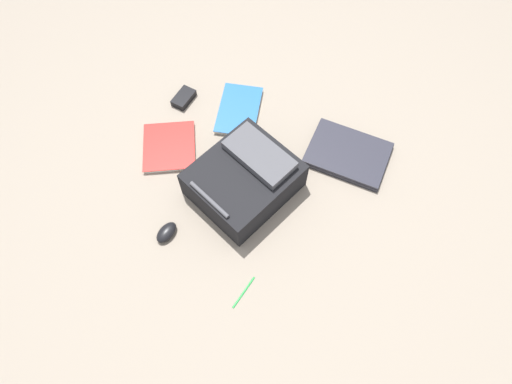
{
  "coord_description": "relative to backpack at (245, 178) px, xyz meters",
  "views": [
    {
      "loc": [
        0.26,
        -0.8,
        1.62
      ],
      "look_at": [
        0.03,
        -0.01,
        0.02
      ],
      "focal_mm": 31.3,
      "sensor_mm": 36.0,
      "label": 1
    }
  ],
  "objects": [
    {
      "name": "laptop",
      "position": [
        0.37,
        0.27,
        -0.06
      ],
      "size": [
        0.36,
        0.28,
        0.03
      ],
      "color": "#24242C",
      "rests_on": "ground_plane"
    },
    {
      "name": "book_manual",
      "position": [
        -0.37,
        0.09,
        -0.07
      ],
      "size": [
        0.29,
        0.31,
        0.02
      ],
      "color": "silver",
      "rests_on": "ground_plane"
    },
    {
      "name": "ground_plane",
      "position": [
        0.03,
        -0.0,
        -0.08
      ],
      "size": [
        3.31,
        3.31,
        0.0
      ],
      "primitive_type": "plane",
      "color": "gray"
    },
    {
      "name": "backpack",
      "position": [
        0.0,
        0.0,
        0.0
      ],
      "size": [
        0.47,
        0.5,
        0.18
      ],
      "color": "black",
      "rests_on": "ground_plane"
    },
    {
      "name": "pen_black",
      "position": [
        0.12,
        -0.42,
        -0.07
      ],
      "size": [
        0.05,
        0.13,
        0.01
      ],
      "primitive_type": "cylinder",
      "rotation": [
        1.57,
        0.0,
        -0.31
      ],
      "color": "#198C33",
      "rests_on": "ground_plane"
    },
    {
      "name": "computer_mouse",
      "position": [
        -0.23,
        -0.28,
        -0.06
      ],
      "size": [
        0.08,
        0.11,
        0.04
      ],
      "primitive_type": "ellipsoid",
      "rotation": [
        0.0,
        0.0,
        -0.32
      ],
      "color": "black",
      "rests_on": "ground_plane"
    },
    {
      "name": "book_red",
      "position": [
        -0.14,
        0.36,
        -0.07
      ],
      "size": [
        0.21,
        0.3,
        0.02
      ],
      "color": "silver",
      "rests_on": "ground_plane"
    },
    {
      "name": "power_brick",
      "position": [
        -0.4,
        0.35,
        -0.06
      ],
      "size": [
        0.09,
        0.12,
        0.03
      ],
      "primitive_type": "cube",
      "rotation": [
        0.0,
        0.0,
        -0.23
      ],
      "color": "black",
      "rests_on": "ground_plane"
    }
  ]
}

